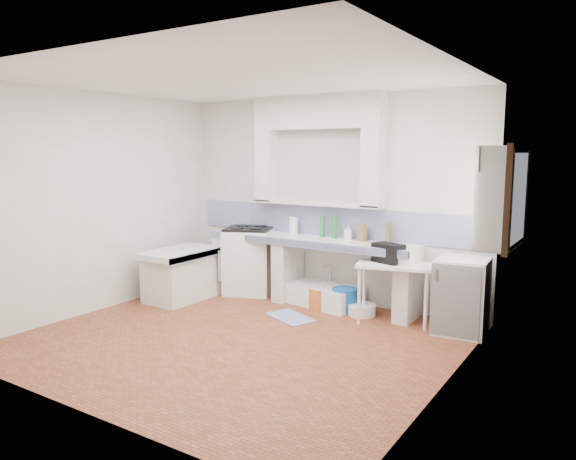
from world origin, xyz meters
The scene contains 36 objects.
floor centered at (0.00, 0.00, 0.00)m, with size 4.50×4.50×0.00m, color brown.
ceiling centered at (0.00, 0.00, 2.80)m, with size 4.50×4.50×0.00m, color white.
wall_back centered at (0.00, 2.00, 1.40)m, with size 4.50×4.50×0.00m, color silver.
wall_front centered at (0.00, -2.00, 1.40)m, with size 4.50×4.50×0.00m, color silver.
wall_left centered at (-2.25, 0.00, 1.40)m, with size 4.50×4.50×0.00m, color silver.
wall_right centered at (2.25, 0.00, 1.40)m, with size 4.50×4.50×0.00m, color silver.
alcove_mass centered at (-0.10, 1.88, 2.58)m, with size 1.90×0.25×0.45m, color silver.
window_frame centered at (2.42, 1.20, 1.60)m, with size 0.35×0.86×1.06m, color #352011.
lace_valance centered at (2.28, 1.20, 1.98)m, with size 0.01×0.84×0.24m, color white.
counter_slab centered at (-0.10, 1.70, 0.86)m, with size 3.00×0.60×0.08m, color white.
counter_lip centered at (-0.10, 1.42, 0.86)m, with size 3.00×0.04×0.10m, color navy.
counter_pier_left centered at (-1.50, 1.70, 0.41)m, with size 0.20×0.55×0.82m, color silver.
counter_pier_mid centered at (-0.45, 1.70, 0.41)m, with size 0.20×0.55×0.82m, color silver.
counter_pier_right centered at (1.30, 1.70, 0.41)m, with size 0.20×0.55×0.82m, color silver.
peninsula_top centered at (-1.70, 0.90, 0.66)m, with size 0.70×1.10×0.08m, color white.
peninsula_base centered at (-1.70, 0.90, 0.31)m, with size 0.60×1.00×0.62m, color silver.
peninsula_lip centered at (-1.37, 0.90, 0.66)m, with size 0.04×1.10×0.10m, color navy.
backsplash centered at (0.00, 1.99, 1.10)m, with size 4.27×0.03×0.40m, color navy.
stove centered at (-1.11, 1.69, 0.47)m, with size 0.66×0.64×0.94m, color white.
sink centered at (0.10, 1.71, 0.12)m, with size 1.04×0.56×0.25m, color white.
side_table centered at (1.19, 1.50, 0.36)m, with size 0.87×0.48×0.04m, color white.
fridge centered at (1.99, 1.56, 0.43)m, with size 0.56×0.56×0.86m, color white.
bucket_red centered at (-0.05, 1.74, 0.13)m, with size 0.28×0.28×0.26m, color red.
bucket_orange centered at (0.17, 1.52, 0.14)m, with size 0.30×0.30×0.28m, color orange.
bucket_blue centered at (0.49, 1.58, 0.15)m, with size 0.33×0.33×0.31m, color #0D57B2.
basin_white centered at (0.75, 1.56, 0.07)m, with size 0.35×0.35×0.14m, color white.
water_bottle_a centered at (0.05, 1.85, 0.15)m, with size 0.08×0.08×0.30m, color silver.
water_bottle_b centered at (0.26, 1.85, 0.15)m, with size 0.08×0.08×0.29m, color silver.
black_bag centered at (1.10, 1.52, 0.84)m, with size 0.37×0.21×0.23m, color black.
green_bottle_a centered at (0.01, 1.85, 1.05)m, with size 0.06×0.06×0.30m, color #227929.
green_bottle_b centered at (0.19, 1.85, 1.06)m, with size 0.07×0.07×0.32m, color #227929.
knife_block centered at (0.60, 1.85, 1.01)m, with size 0.11×0.08×0.21m, color brown.
cutting_board centered at (0.96, 1.85, 1.04)m, with size 0.02×0.21×0.28m, color brown.
paper_towel centered at (-0.45, 1.85, 1.02)m, with size 0.12×0.12×0.24m, color white.
soap_bottle centered at (0.41, 1.85, 1.00)m, with size 0.09×0.10×0.21m, color white.
rug centered at (0.05, 0.98, 0.01)m, with size 0.64×0.37×0.01m, color #2C4495.
Camera 1 is at (3.55, -4.53, 2.05)m, focal length 33.80 mm.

